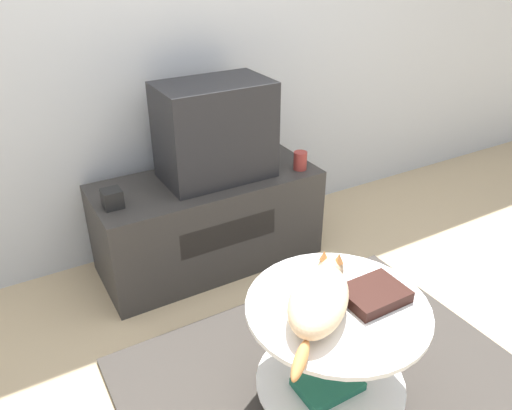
{
  "coord_description": "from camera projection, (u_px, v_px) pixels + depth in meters",
  "views": [
    {
      "loc": [
        -0.99,
        -1.08,
        1.66
      ],
      "look_at": [
        -0.06,
        0.54,
        0.64
      ],
      "focal_mm": 35.0,
      "sensor_mm": 36.0,
      "label": 1
    }
  ],
  "objects": [
    {
      "name": "tv",
      "position": [
        215.0,
        131.0,
        2.54
      ],
      "size": [
        0.57,
        0.35,
        0.5
      ],
      "color": "#232326",
      "rests_on": "tv_stand"
    },
    {
      "name": "coffee_table",
      "position": [
        333.0,
        347.0,
        1.84
      ],
      "size": [
        0.65,
        0.65,
        0.49
      ],
      "color": "#B2B2B7",
      "rests_on": "rug"
    },
    {
      "name": "cat",
      "position": [
        319.0,
        298.0,
        1.68
      ],
      "size": [
        0.47,
        0.43,
        0.14
      ],
      "rotation": [
        0.0,
        0.0,
        0.72
      ],
      "color": "beige",
      "rests_on": "coffee_table"
    },
    {
      "name": "wall_back",
      "position": [
        176.0,
        13.0,
        2.53
      ],
      "size": [
        8.0,
        0.05,
        2.6
      ],
      "color": "silver",
      "rests_on": "ground_plane"
    },
    {
      "name": "mug",
      "position": [
        300.0,
        161.0,
        2.72
      ],
      "size": [
        0.07,
        0.07,
        0.1
      ],
      "color": "#99332D",
      "rests_on": "tv_stand"
    },
    {
      "name": "dvd_box",
      "position": [
        374.0,
        294.0,
        1.77
      ],
      "size": [
        0.22,
        0.17,
        0.04
      ],
      "color": "black",
      "rests_on": "coffee_table"
    },
    {
      "name": "speaker",
      "position": [
        112.0,
        199.0,
        2.34
      ],
      "size": [
        0.09,
        0.09,
        0.09
      ],
      "color": "black",
      "rests_on": "tv_stand"
    },
    {
      "name": "ground_plane",
      "position": [
        333.0,
        392.0,
        2.05
      ],
      "size": [
        12.0,
        12.0,
        0.0
      ],
      "primitive_type": "plane",
      "color": "tan"
    },
    {
      "name": "tv_stand",
      "position": [
        209.0,
        221.0,
        2.76
      ],
      "size": [
        1.2,
        0.51,
        0.52
      ],
      "color": "#33302D",
      "rests_on": "ground_plane"
    },
    {
      "name": "rug",
      "position": [
        333.0,
        390.0,
        2.05
      ],
      "size": [
        1.6,
        1.29,
        0.02
      ],
      "color": "#3D3833",
      "rests_on": "ground_plane"
    }
  ]
}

